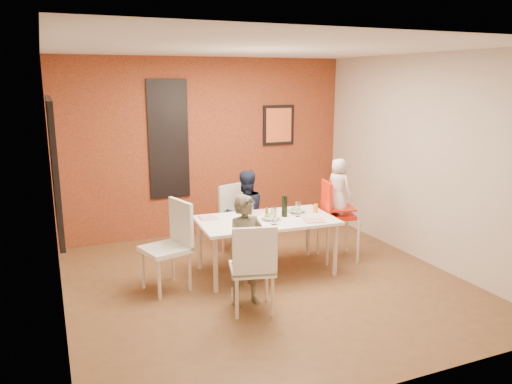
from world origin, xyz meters
name	(u,v)px	position (x,y,z in m)	size (l,w,h in m)	color
ground	(266,283)	(0.00, 0.00, 0.00)	(4.50, 4.50, 0.00)	brown
ceiling	(267,48)	(0.00, 0.00, 2.70)	(4.50, 4.50, 0.02)	silver
wall_back	(207,147)	(0.00, 2.25, 1.35)	(4.50, 0.02, 2.70)	beige
wall_front	(392,223)	(0.00, -2.25, 1.35)	(4.50, 0.02, 2.70)	beige
wall_left	(53,188)	(-2.25, 0.00, 1.35)	(0.02, 4.50, 2.70)	beige
wall_right	(424,159)	(2.25, 0.00, 1.35)	(0.02, 4.50, 2.70)	beige
brick_accent_wall	(207,147)	(0.00, 2.23, 1.35)	(4.50, 0.02, 2.70)	maroon
picture_window_frame	(54,164)	(-2.22, 0.20, 1.55)	(0.05, 1.70, 1.30)	black
picture_window_pane	(56,164)	(-2.21, 0.20, 1.55)	(0.02, 1.55, 1.15)	black
glassblock_strip	(168,140)	(-0.60, 2.21, 1.50)	(0.55, 0.03, 1.70)	silver
glassblock_surround	(169,140)	(-0.60, 2.21, 1.50)	(0.60, 0.03, 1.76)	black
art_print_frame	(278,125)	(1.20, 2.21, 1.65)	(0.54, 0.03, 0.64)	black
art_print_canvas	(279,125)	(1.20, 2.19, 1.65)	(0.44, 0.01, 0.54)	orange
dining_table	(266,224)	(0.15, 0.32, 0.63)	(1.72, 1.02, 0.69)	white
chair_near	(253,264)	(-0.44, -0.67, 0.54)	(0.54, 0.54, 0.96)	white
chair_far	(237,215)	(0.09, 1.19, 0.53)	(0.56, 0.56, 0.95)	beige
chair_left	(172,240)	(-1.04, 0.30, 0.57)	(0.59, 0.59, 1.03)	white
high_chair	(335,213)	(1.17, 0.39, 0.65)	(0.54, 0.54, 1.07)	red
child_near	(246,250)	(-0.42, -0.42, 0.60)	(0.44, 0.29, 1.21)	brown
child_far	(245,214)	(0.12, 0.95, 0.60)	(0.58, 0.45, 1.20)	black
toddler	(338,186)	(1.20, 0.37, 1.00)	(0.36, 0.23, 0.74)	beige
plate_near_left	(248,230)	(-0.25, -0.04, 0.70)	(0.25, 0.25, 0.01)	white
plate_far_mid	(261,212)	(0.20, 0.61, 0.70)	(0.24, 0.24, 0.01)	white
plate_near_right	(314,220)	(0.65, 0.01, 0.70)	(0.24, 0.24, 0.01)	white
plate_far_left	(209,218)	(-0.50, 0.62, 0.70)	(0.22, 0.22, 0.01)	white
salad_bowl_a	(270,217)	(0.18, 0.27, 0.72)	(0.23, 0.23, 0.06)	white
salad_bowl_b	(296,210)	(0.62, 0.45, 0.72)	(0.22, 0.22, 0.05)	silver
wine_bottle	(285,206)	(0.40, 0.32, 0.83)	(0.07, 0.07, 0.27)	black
wine_glass_a	(274,216)	(0.13, 0.07, 0.80)	(0.07, 0.07, 0.21)	silver
wine_glass_b	(298,209)	(0.56, 0.27, 0.79)	(0.07, 0.07, 0.19)	white
paper_towel_roll	(249,211)	(-0.08, 0.33, 0.82)	(0.11, 0.11, 0.25)	white
condiment_red	(273,213)	(0.24, 0.33, 0.76)	(0.03, 0.03, 0.13)	red
condiment_green	(283,211)	(0.38, 0.34, 0.76)	(0.04, 0.04, 0.14)	#366E24
condiment_brown	(267,213)	(0.15, 0.32, 0.76)	(0.04, 0.04, 0.14)	brown
sippy_cup	(315,208)	(0.85, 0.34, 0.75)	(0.06, 0.06, 0.11)	orange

